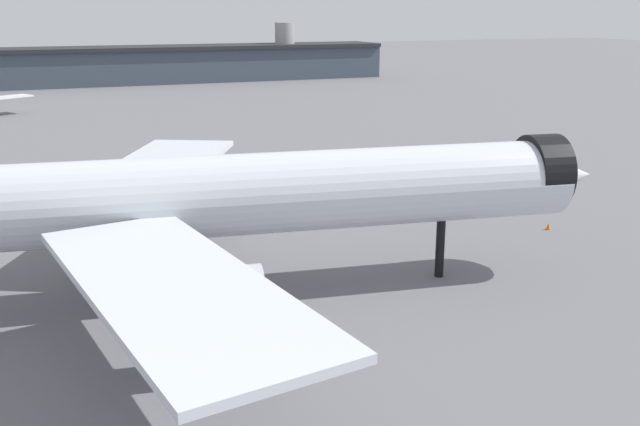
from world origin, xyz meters
The scene contains 4 objects.
ground centered at (0.00, 0.00, 0.00)m, with size 900.00×900.00×0.00m, color slate.
airliner_near_gate centered at (0.78, 3.88, 8.64)m, with size 68.82×62.11×19.61m.
service_truck_front centered at (22.67, 38.22, 1.59)m, with size 5.65×5.35×3.00m.
traffic_cone_near_nose centered at (39.16, 8.39, 0.37)m, with size 0.60×0.60×0.75m, color #F2600C.
Camera 1 is at (-13.13, -51.32, 23.49)m, focal length 39.83 mm.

